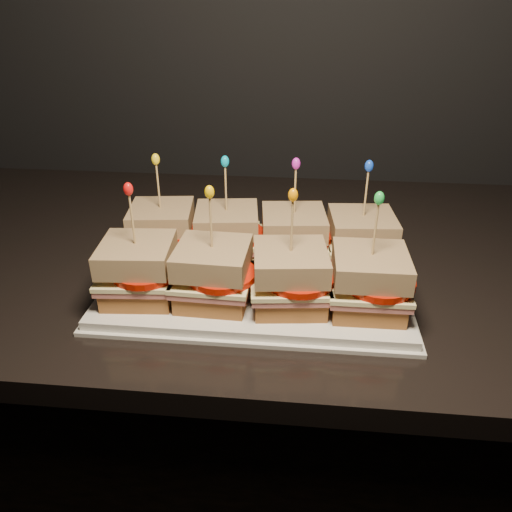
# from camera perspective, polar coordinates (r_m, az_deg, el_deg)

# --- Properties ---
(cabinet) EXTENTS (2.33, 0.69, 0.86)m
(cabinet) POSITION_cam_1_polar(r_m,az_deg,el_deg) (1.20, -15.52, -18.08)
(cabinet) COLOR black
(cabinet) RESTS_ON ground
(granite_slab) EXTENTS (2.37, 0.73, 0.03)m
(granite_slab) POSITION_cam_1_polar(r_m,az_deg,el_deg) (0.94, -18.95, 1.08)
(granite_slab) COLOR black
(granite_slab) RESTS_ON cabinet
(platter) EXTENTS (0.42, 0.26, 0.02)m
(platter) POSITION_cam_1_polar(r_m,az_deg,el_deg) (0.73, -0.00, -3.18)
(platter) COLOR white
(platter) RESTS_ON granite_slab
(platter_rim) EXTENTS (0.44, 0.27, 0.01)m
(platter_rim) POSITION_cam_1_polar(r_m,az_deg,el_deg) (0.73, -0.00, -3.58)
(platter_rim) COLOR white
(platter_rim) RESTS_ON granite_slab
(sandwich_0_bread_bot) EXTENTS (0.10, 0.10, 0.03)m
(sandwich_0_bread_bot) POSITION_cam_1_polar(r_m,az_deg,el_deg) (0.80, -10.45, 1.03)
(sandwich_0_bread_bot) COLOR brown
(sandwich_0_bread_bot) RESTS_ON platter
(sandwich_0_ham) EXTENTS (0.11, 0.11, 0.01)m
(sandwich_0_ham) POSITION_cam_1_polar(r_m,az_deg,el_deg) (0.79, -10.55, 2.10)
(sandwich_0_ham) COLOR #B66157
(sandwich_0_ham) RESTS_ON sandwich_0_bread_bot
(sandwich_0_cheese) EXTENTS (0.11, 0.11, 0.01)m
(sandwich_0_cheese) POSITION_cam_1_polar(r_m,az_deg,el_deg) (0.79, -10.59, 2.56)
(sandwich_0_cheese) COLOR #FFF5A8
(sandwich_0_cheese) RESTS_ON sandwich_0_ham
(sandwich_0_tomato) EXTENTS (0.09, 0.09, 0.01)m
(sandwich_0_tomato) POSITION_cam_1_polar(r_m,az_deg,el_deg) (0.78, -9.91, 2.83)
(sandwich_0_tomato) COLOR red
(sandwich_0_tomato) RESTS_ON sandwich_0_cheese
(sandwich_0_bread_top) EXTENTS (0.10, 0.10, 0.03)m
(sandwich_0_bread_top) POSITION_cam_1_polar(r_m,az_deg,el_deg) (0.78, -10.77, 4.40)
(sandwich_0_bread_top) COLOR #4D2E11
(sandwich_0_bread_top) RESTS_ON sandwich_0_tomato
(sandwich_0_pick) EXTENTS (0.00, 0.00, 0.09)m
(sandwich_0_pick) POSITION_cam_1_polar(r_m,az_deg,el_deg) (0.76, -11.08, 7.56)
(sandwich_0_pick) COLOR tan
(sandwich_0_pick) RESTS_ON sandwich_0_bread_top
(sandwich_0_frill) EXTENTS (0.01, 0.01, 0.02)m
(sandwich_0_frill) POSITION_cam_1_polar(r_m,az_deg,el_deg) (0.75, -11.40, 10.79)
(sandwich_0_frill) COLOR yellow
(sandwich_0_frill) RESTS_ON sandwich_0_pick
(sandwich_1_bread_bot) EXTENTS (0.10, 0.10, 0.03)m
(sandwich_1_bread_bot) POSITION_cam_1_polar(r_m,az_deg,el_deg) (0.78, -3.26, 0.70)
(sandwich_1_bread_bot) COLOR brown
(sandwich_1_bread_bot) RESTS_ON platter
(sandwich_1_ham) EXTENTS (0.11, 0.11, 0.01)m
(sandwich_1_ham) POSITION_cam_1_polar(r_m,az_deg,el_deg) (0.77, -3.29, 1.80)
(sandwich_1_ham) COLOR #B66157
(sandwich_1_ham) RESTS_ON sandwich_1_bread_bot
(sandwich_1_cheese) EXTENTS (0.11, 0.11, 0.01)m
(sandwich_1_cheese) POSITION_cam_1_polar(r_m,az_deg,el_deg) (0.77, -3.31, 2.27)
(sandwich_1_cheese) COLOR #FFF5A8
(sandwich_1_cheese) RESTS_ON sandwich_1_ham
(sandwich_1_tomato) EXTENTS (0.09, 0.09, 0.01)m
(sandwich_1_tomato) POSITION_cam_1_polar(r_m,az_deg,el_deg) (0.76, -2.49, 2.54)
(sandwich_1_tomato) COLOR red
(sandwich_1_tomato) RESTS_ON sandwich_1_cheese
(sandwich_1_bread_top) EXTENTS (0.10, 0.10, 0.03)m
(sandwich_1_bread_top) POSITION_cam_1_polar(r_m,az_deg,el_deg) (0.76, -3.36, 4.16)
(sandwich_1_bread_top) COLOR #4D2E11
(sandwich_1_bread_top) RESTS_ON sandwich_1_tomato
(sandwich_1_pick) EXTENTS (0.00, 0.00, 0.09)m
(sandwich_1_pick) POSITION_cam_1_polar(r_m,az_deg,el_deg) (0.74, -3.46, 7.41)
(sandwich_1_pick) COLOR tan
(sandwich_1_pick) RESTS_ON sandwich_1_bread_top
(sandwich_1_frill) EXTENTS (0.01, 0.01, 0.02)m
(sandwich_1_frill) POSITION_cam_1_polar(r_m,az_deg,el_deg) (0.72, -3.57, 10.75)
(sandwich_1_frill) COLOR #079DBE
(sandwich_1_frill) RESTS_ON sandwich_1_pick
(sandwich_2_bread_bot) EXTENTS (0.10, 0.10, 0.03)m
(sandwich_2_bread_bot) POSITION_cam_1_polar(r_m,az_deg,el_deg) (0.77, 4.20, 0.35)
(sandwich_2_bread_bot) COLOR brown
(sandwich_2_bread_bot) RESTS_ON platter
(sandwich_2_ham) EXTENTS (0.11, 0.11, 0.01)m
(sandwich_2_ham) POSITION_cam_1_polar(r_m,az_deg,el_deg) (0.76, 4.24, 1.46)
(sandwich_2_ham) COLOR #B66157
(sandwich_2_ham) RESTS_ON sandwich_2_bread_bot
(sandwich_2_cheese) EXTENTS (0.11, 0.11, 0.01)m
(sandwich_2_cheese) POSITION_cam_1_polar(r_m,az_deg,el_deg) (0.76, 4.26, 1.93)
(sandwich_2_cheese) COLOR #FFF5A8
(sandwich_2_cheese) RESTS_ON sandwich_2_ham
(sandwich_2_tomato) EXTENTS (0.09, 0.09, 0.01)m
(sandwich_2_tomato) POSITION_cam_1_polar(r_m,az_deg,el_deg) (0.75, 5.18, 2.20)
(sandwich_2_tomato) COLOR red
(sandwich_2_tomato) RESTS_ON sandwich_2_cheese
(sandwich_2_bread_top) EXTENTS (0.10, 0.10, 0.03)m
(sandwich_2_bread_top) POSITION_cam_1_polar(r_m,az_deg,el_deg) (0.75, 4.34, 3.84)
(sandwich_2_bread_top) COLOR #4D2E11
(sandwich_2_bread_top) RESTS_ON sandwich_2_tomato
(sandwich_2_pick) EXTENTS (0.00, 0.00, 0.09)m
(sandwich_2_pick) POSITION_cam_1_polar(r_m,az_deg,el_deg) (0.73, 4.47, 7.12)
(sandwich_2_pick) COLOR tan
(sandwich_2_pick) RESTS_ON sandwich_2_bread_top
(sandwich_2_frill) EXTENTS (0.01, 0.01, 0.02)m
(sandwich_2_frill) POSITION_cam_1_polar(r_m,az_deg,el_deg) (0.71, 4.60, 10.49)
(sandwich_2_frill) COLOR #CB22BB
(sandwich_2_frill) RESTS_ON sandwich_2_pick
(sandwich_3_bread_bot) EXTENTS (0.10, 0.10, 0.03)m
(sandwich_3_bread_bot) POSITION_cam_1_polar(r_m,az_deg,el_deg) (0.77, 11.69, -0.00)
(sandwich_3_bread_bot) COLOR brown
(sandwich_3_bread_bot) RESTS_ON platter
(sandwich_3_ham) EXTENTS (0.11, 0.10, 0.01)m
(sandwich_3_ham) POSITION_cam_1_polar(r_m,az_deg,el_deg) (0.77, 11.81, 1.09)
(sandwich_3_ham) COLOR #B66157
(sandwich_3_ham) RESTS_ON sandwich_3_bread_bot
(sandwich_3_cheese) EXTENTS (0.11, 0.11, 0.01)m
(sandwich_3_cheese) POSITION_cam_1_polar(r_m,az_deg,el_deg) (0.76, 11.86, 1.56)
(sandwich_3_cheese) COLOR #FFF5A8
(sandwich_3_cheese) RESTS_ON sandwich_3_ham
(sandwich_3_tomato) EXTENTS (0.09, 0.09, 0.01)m
(sandwich_3_tomato) POSITION_cam_1_polar(r_m,az_deg,el_deg) (0.76, 12.86, 1.81)
(sandwich_3_tomato) COLOR red
(sandwich_3_tomato) RESTS_ON sandwich_3_cheese
(sandwich_3_bread_top) EXTENTS (0.10, 0.10, 0.03)m
(sandwich_3_bread_top) POSITION_cam_1_polar(r_m,az_deg,el_deg) (0.75, 12.07, 3.45)
(sandwich_3_bread_top) COLOR #4D2E11
(sandwich_3_bread_top) RESTS_ON sandwich_3_tomato
(sandwich_3_pick) EXTENTS (0.00, 0.00, 0.09)m
(sandwich_3_pick) POSITION_cam_1_polar(r_m,az_deg,el_deg) (0.73, 12.42, 6.69)
(sandwich_3_pick) COLOR tan
(sandwich_3_pick) RESTS_ON sandwich_3_bread_top
(sandwich_3_frill) EXTENTS (0.01, 0.01, 0.02)m
(sandwich_3_frill) POSITION_cam_1_polar(r_m,az_deg,el_deg) (0.72, 12.80, 10.02)
(sandwich_3_frill) COLOR blue
(sandwich_3_frill) RESTS_ON sandwich_3_pick
(sandwich_4_bread_bot) EXTENTS (0.10, 0.10, 0.03)m
(sandwich_4_bread_bot) POSITION_cam_1_polar(r_m,az_deg,el_deg) (0.70, -13.02, -3.52)
(sandwich_4_bread_bot) COLOR brown
(sandwich_4_bread_bot) RESTS_ON platter
(sandwich_4_ham) EXTENTS (0.11, 0.10, 0.01)m
(sandwich_4_ham) POSITION_cam_1_polar(r_m,az_deg,el_deg) (0.69, -13.16, -2.35)
(sandwich_4_ham) COLOR #B66157
(sandwich_4_ham) RESTS_ON sandwich_4_bread_bot
(sandwich_4_cheese) EXTENTS (0.11, 0.11, 0.01)m
(sandwich_4_cheese) POSITION_cam_1_polar(r_m,az_deg,el_deg) (0.69, -13.23, -1.84)
(sandwich_4_cheese) COLOR #FFF5A8
(sandwich_4_cheese) RESTS_ON sandwich_4_ham
(sandwich_4_tomato) EXTENTS (0.09, 0.09, 0.01)m
(sandwich_4_tomato) POSITION_cam_1_polar(r_m,az_deg,el_deg) (0.67, -12.48, -1.60)
(sandwich_4_tomato) COLOR red
(sandwich_4_tomato) RESTS_ON sandwich_4_cheese
(sandwich_4_bread_top) EXTENTS (0.10, 0.10, 0.03)m
(sandwich_4_bread_top) POSITION_cam_1_polar(r_m,az_deg,el_deg) (0.67, -13.48, 0.21)
(sandwich_4_bread_top) COLOR #4D2E11
(sandwich_4_bread_top) RESTS_ON sandwich_4_tomato
(sandwich_4_pick) EXTENTS (0.00, 0.00, 0.09)m
(sandwich_4_pick) POSITION_cam_1_polar(r_m,az_deg,el_deg) (0.65, -13.93, 3.75)
(sandwich_4_pick) COLOR tan
(sandwich_4_pick) RESTS_ON sandwich_4_bread_top
(sandwich_4_frill) EXTENTS (0.01, 0.01, 0.02)m
(sandwich_4_frill) POSITION_cam_1_polar(r_m,az_deg,el_deg) (0.64, -14.39, 7.43)
(sandwich_4_frill) COLOR red
(sandwich_4_frill) RESTS_ON sandwich_4_pick
(sandwich_5_bread_bot) EXTENTS (0.09, 0.09, 0.03)m
(sandwich_5_bread_bot) POSITION_cam_1_polar(r_m,az_deg,el_deg) (0.67, -4.81, -4.06)
(sandwich_5_bread_bot) COLOR brown
(sandwich_5_bread_bot) RESTS_ON platter
(sandwich_5_ham) EXTENTS (0.10, 0.10, 0.01)m
(sandwich_5_ham) POSITION_cam_1_polar(r_m,az_deg,el_deg) (0.67, -4.87, -2.85)
(sandwich_5_ham) COLOR #B66157
(sandwich_5_ham) RESTS_ON sandwich_5_bread_bot
(sandwich_5_cheese) EXTENTS (0.11, 0.10, 0.01)m
(sandwich_5_cheese) POSITION_cam_1_polar(r_m,az_deg,el_deg) (0.66, -4.89, -2.33)
(sandwich_5_cheese) COLOR #FFF5A8
(sandwich_5_cheese) RESTS_ON sandwich_5_ham
(sandwich_5_tomato) EXTENTS (0.09, 0.09, 0.01)m
(sandwich_5_tomato) POSITION_cam_1_polar(r_m,az_deg,el_deg) (0.65, -3.97, -2.08)
(sandwich_5_tomato) COLOR red
(sandwich_5_tomato) RESTS_ON sandwich_5_cheese
(sandwich_5_bread_top) EXTENTS (0.10, 0.10, 0.03)m
(sandwich_5_bread_top) POSITION_cam_1_polar(r_m,az_deg,el_deg) (0.65, -4.99, -0.21)
(sandwich_5_bread_top) COLOR #4D2E11
(sandwich_5_bread_top) RESTS_ON sandwich_5_tomato
(sandwich_5_pick) EXTENTS (0.00, 0.00, 0.09)m
(sandwich_5_pick) POSITION_cam_1_polar(r_m,az_deg,el_deg) (0.63, -5.16, 3.46)
(sandwich_5_pick) COLOR tan
(sandwich_5_pick) RESTS_ON sandwich_5_bread_top
(sandwich_5_frill) EXTENTS (0.01, 0.01, 0.02)m
(sandwich_5_frill) POSITION_cam_1_polar(r_m,az_deg,el_deg) (0.61, -5.34, 7.30)
(sandwich_5_frill) COLOR #E9B002
(sandwich_5_frill) RESTS_ON sandwich_5_pick
(sandwich_6_bread_bot) EXTENTS (0.10, 0.10, 0.03)m
(sandwich_6_bread_bot) POSITION_cam_1_polar(r_m,az_deg,el_deg) (0.66, 3.83, -4.53)
(sandwich_6_bread_bot) COLOR brown
(sandwich_6_bread_bot) RESTS_ON platter
(sandwich_6_ham) EXTENTS (0.11, 0.11, 0.01)m
(sandwich_6_ham) POSITION_cam_1_polar(r_m,az_deg,el_deg) (0.66, 3.87, -3.31)
(sandwich_6_ham) COLOR #B66157
(sandwich_6_ham) RESTS_ON sandwich_6_bread_bot
(sandwich_6_cheese) EXTENTS (0.11, 0.11, 0.01)m
(sandwich_6_cheese) POSITION_cam_1_polar(r_m,az_deg,el_deg) (0.65, 3.89, -2.78)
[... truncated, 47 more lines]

